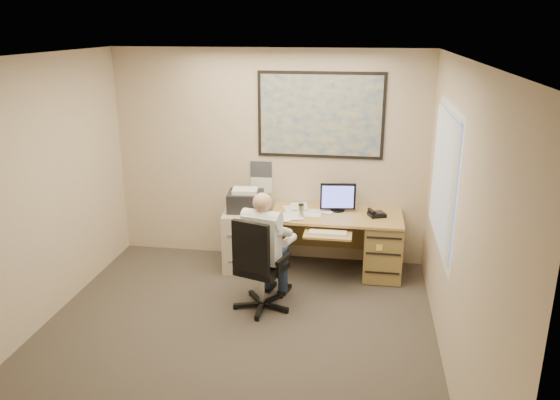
% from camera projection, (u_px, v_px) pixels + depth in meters
% --- Properties ---
extents(room_shell, '(4.00, 4.50, 2.70)m').
position_uv_depth(room_shell, '(225.00, 215.00, 4.84)').
color(room_shell, '#3B352E').
rests_on(room_shell, ground).
extents(desk, '(1.60, 0.97, 1.10)m').
position_uv_depth(desk, '(363.00, 239.00, 6.72)').
color(desk, tan).
rests_on(desk, ground).
extents(world_map, '(1.56, 0.03, 1.06)m').
position_uv_depth(world_map, '(321.00, 115.00, 6.67)').
color(world_map, '#1E4C93').
rests_on(world_map, room_shell).
extents(wall_calendar, '(0.28, 0.01, 0.42)m').
position_uv_depth(wall_calendar, '(261.00, 177.00, 7.04)').
color(wall_calendar, white).
rests_on(wall_calendar, room_shell).
extents(window_blinds, '(0.06, 1.40, 1.30)m').
position_uv_depth(window_blinds, '(444.00, 179.00, 5.24)').
color(window_blinds, beige).
rests_on(window_blinds, room_shell).
extents(filing_cabinet, '(0.60, 0.69, 1.04)m').
position_uv_depth(filing_cabinet, '(246.00, 233.00, 6.90)').
color(filing_cabinet, beige).
rests_on(filing_cabinet, ground).
extents(office_chair, '(0.80, 0.80, 1.07)m').
position_uv_depth(office_chair, '(263.00, 283.00, 5.86)').
color(office_chair, black).
rests_on(office_chair, ground).
extents(person, '(0.69, 0.86, 1.30)m').
position_uv_depth(person, '(262.00, 251.00, 5.83)').
color(person, silver).
rests_on(person, office_chair).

